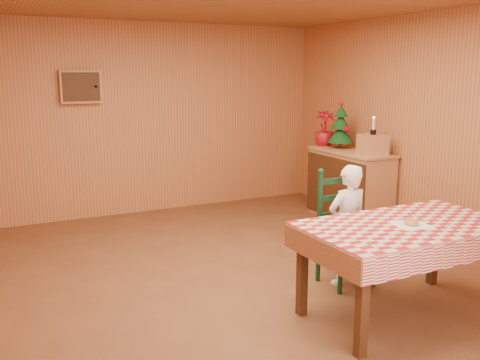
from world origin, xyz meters
name	(u,v)px	position (x,y,z in m)	size (l,w,h in m)	color
ground	(250,283)	(0.00, 0.00, 0.00)	(6.00, 6.00, 0.00)	brown
cabin_walls	(224,84)	(0.00, 0.53, 1.83)	(5.10, 6.05, 2.65)	#C37746
dining_table	(406,233)	(0.80, -1.13, 0.69)	(1.66, 0.96, 0.77)	#442612
ladder_chair	(343,230)	(0.80, -0.34, 0.50)	(0.44, 0.40, 1.08)	black
seated_child	(347,225)	(0.80, -0.40, 0.56)	(0.41, 0.27, 1.12)	white
napkin	(411,225)	(0.80, -1.18, 0.77)	(0.26, 0.26, 0.00)	white
donut	(411,222)	(0.80, -1.18, 0.79)	(0.12, 0.12, 0.04)	#D4894C
shelf_unit	(350,185)	(2.21, 1.36, 0.47)	(0.54, 1.24, 0.93)	tan
crate	(373,145)	(2.21, 0.96, 1.06)	(0.30, 0.30, 0.25)	tan
christmas_tree	(341,127)	(2.21, 1.61, 1.21)	(0.34, 0.34, 0.62)	#442612
flower_arrangement	(324,128)	(2.16, 1.91, 1.17)	(0.27, 0.27, 0.48)	#A20F1B
candle_set	(373,129)	(2.21, 0.96, 1.24)	(0.07, 0.07, 0.22)	black
storage_bin	(388,242)	(1.62, -0.04, 0.18)	(0.36, 0.36, 0.36)	black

